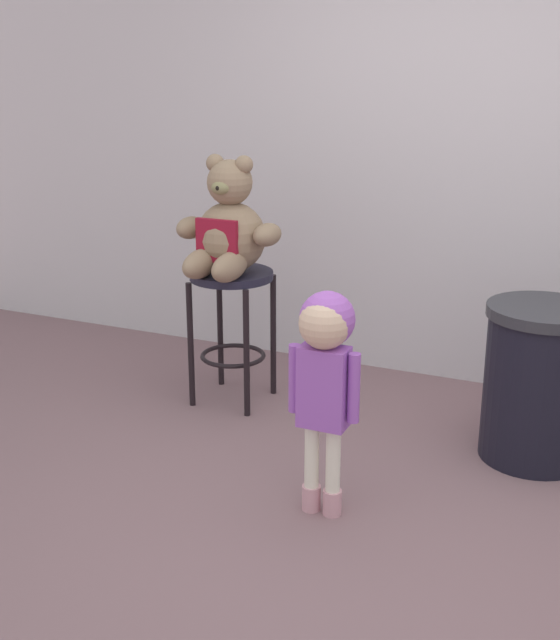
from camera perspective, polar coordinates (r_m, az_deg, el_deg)
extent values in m
plane|color=#7D5D61|center=(3.24, 6.61, -15.49)|extent=(24.00, 24.00, 0.00)
cube|color=silver|center=(4.67, 15.13, 15.06)|extent=(7.85, 0.30, 3.20)
cylinder|color=#1E1D2E|center=(4.28, -3.38, 3.12)|extent=(0.43, 0.43, 0.04)
cylinder|color=black|center=(4.32, -6.21, -1.75)|extent=(0.03, 0.03, 0.67)
cylinder|color=black|center=(4.17, -2.33, -2.37)|extent=(0.03, 0.03, 0.67)
cylinder|color=black|center=(4.59, -4.17, -0.52)|extent=(0.03, 0.03, 0.67)
cylinder|color=black|center=(4.45, -0.47, -1.06)|extent=(0.03, 0.03, 0.67)
torus|color=black|center=(4.41, -3.28, -2.47)|extent=(0.35, 0.35, 0.02)
sphere|color=#8E7359|center=(4.23, -3.43, 5.75)|extent=(0.36, 0.36, 0.36)
cube|color=maroon|center=(4.10, -4.39, 5.48)|extent=(0.22, 0.03, 0.22)
sphere|color=#8E7359|center=(4.18, -3.50, 9.49)|extent=(0.23, 0.23, 0.23)
ellipsoid|color=olive|center=(4.10, -4.13, 9.11)|extent=(0.10, 0.07, 0.07)
sphere|color=black|center=(4.08, -4.31, 9.09)|extent=(0.03, 0.03, 0.03)
sphere|color=#8E7359|center=(4.21, -4.51, 10.78)|extent=(0.09, 0.09, 0.09)
sphere|color=#8E7359|center=(4.13, -2.51, 10.69)|extent=(0.09, 0.09, 0.09)
ellipsoid|color=#8E7359|center=(4.30, -6.20, 6.38)|extent=(0.13, 0.20, 0.11)
ellipsoid|color=#8E7359|center=(4.11, -0.89, 5.92)|extent=(0.13, 0.20, 0.11)
ellipsoid|color=#8E7359|center=(4.15, -5.50, 3.92)|extent=(0.12, 0.31, 0.14)
ellipsoid|color=#8E7359|center=(4.07, -3.50, 3.70)|extent=(0.12, 0.31, 0.14)
cylinder|color=#D0949F|center=(3.45, 2.18, -12.18)|extent=(0.08, 0.08, 0.11)
cylinder|color=silver|center=(3.35, 2.22, -9.33)|extent=(0.06, 0.06, 0.28)
cylinder|color=#D0949F|center=(3.42, 3.64, -12.48)|extent=(0.08, 0.08, 0.11)
cylinder|color=silver|center=(3.33, 3.70, -9.61)|extent=(0.06, 0.06, 0.28)
cube|color=#9A53B9|center=(3.21, 3.04, -4.66)|extent=(0.19, 0.11, 0.33)
cylinder|color=#9A53B9|center=(3.25, 1.01, -4.06)|extent=(0.05, 0.05, 0.28)
cylinder|color=#9A53B9|center=(3.17, 5.14, -4.72)|extent=(0.05, 0.05, 0.28)
sphere|color=#D8B293|center=(3.12, 3.12, -0.24)|extent=(0.20, 0.20, 0.20)
sphere|color=#9F55B8|center=(3.14, 3.29, 0.06)|extent=(0.22, 0.22, 0.22)
cylinder|color=black|center=(3.92, 17.43, -4.55)|extent=(0.49, 0.49, 0.68)
cylinder|color=#2D2D33|center=(3.80, 17.93, 0.54)|extent=(0.52, 0.52, 0.05)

